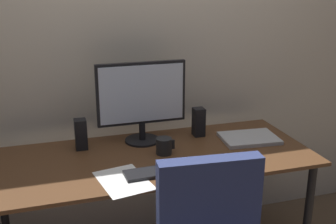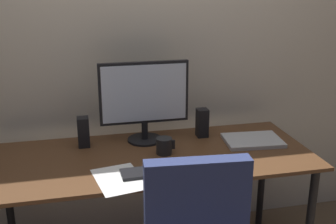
% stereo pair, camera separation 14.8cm
% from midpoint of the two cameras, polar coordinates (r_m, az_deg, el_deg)
% --- Properties ---
extents(back_wall, '(6.40, 0.10, 2.60)m').
position_cam_midpoint_polar(back_wall, '(2.57, -2.94, 10.32)').
color(back_wall, beige).
rests_on(back_wall, ground).
extents(desk, '(1.72, 0.71, 0.74)m').
position_cam_midpoint_polar(desk, '(2.26, -0.32, -7.79)').
color(desk, '#56351E').
rests_on(desk, ground).
extents(monitor, '(0.50, 0.20, 0.46)m').
position_cam_midpoint_polar(monitor, '(2.33, -1.53, 2.03)').
color(monitor, black).
rests_on(monitor, desk).
extents(keyboard, '(0.29, 0.12, 0.02)m').
position_cam_midpoint_polar(keyboard, '(2.02, -0.23, -8.24)').
color(keyboard, black).
rests_on(keyboard, desk).
extents(mouse, '(0.07, 0.10, 0.03)m').
position_cam_midpoint_polar(mouse, '(2.09, 4.76, -7.18)').
color(mouse, black).
rests_on(mouse, desk).
extents(coffee_mug, '(0.10, 0.09, 0.09)m').
position_cam_midpoint_polar(coffee_mug, '(2.23, 1.39, -4.69)').
color(coffee_mug, black).
rests_on(coffee_mug, desk).
extents(laptop, '(0.34, 0.26, 0.02)m').
position_cam_midpoint_polar(laptop, '(2.45, 13.25, -3.84)').
color(laptop, '#B7BABC').
rests_on(laptop, desk).
extents(speaker_left, '(0.06, 0.07, 0.17)m').
position_cam_midpoint_polar(speaker_left, '(2.34, -9.77, -2.75)').
color(speaker_left, black).
rests_on(speaker_left, desk).
extents(speaker_right, '(0.06, 0.07, 0.17)m').
position_cam_midpoint_polar(speaker_right, '(2.46, 6.43, -1.50)').
color(speaker_right, black).
rests_on(speaker_right, desk).
extents(paper_sheet, '(0.26, 0.33, 0.00)m').
position_cam_midpoint_polar(paper_sheet, '(1.98, -4.57, -9.18)').
color(paper_sheet, white).
rests_on(paper_sheet, desk).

